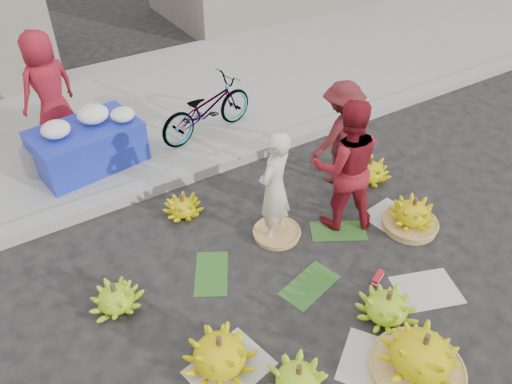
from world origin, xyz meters
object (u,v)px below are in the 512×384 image
banana_bunch_4 (412,215)px  flower_table (88,143)px  banana_bunch_0 (220,353)px  vendor_cream (274,187)px  bicycle (207,108)px

banana_bunch_4 → flower_table: (-2.84, 3.16, 0.26)m
banana_bunch_0 → banana_bunch_4: size_ratio=1.21×
vendor_cream → flower_table: bearing=-86.8°
banana_bunch_4 → bicycle: bicycle is taller
banana_bunch_0 → bicycle: (1.70, 3.46, 0.35)m
flower_table → bicycle: size_ratio=0.94×
vendor_cream → bicycle: (0.33, 2.25, -0.15)m
vendor_cream → bicycle: 2.28m
banana_bunch_0 → flower_table: bearing=90.3°
banana_bunch_0 → vendor_cream: 1.90m
vendor_cream → flower_table: (-1.39, 2.39, -0.24)m
flower_table → bicycle: bearing=-13.1°
banana_bunch_4 → vendor_cream: 1.71m
banana_bunch_0 → bicycle: 3.87m
banana_bunch_4 → banana_bunch_0: bearing=-171.2°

